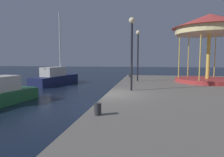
{
  "coord_description": "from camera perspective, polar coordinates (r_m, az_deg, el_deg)",
  "views": [
    {
      "loc": [
        2.0,
        -10.47,
        2.64
      ],
      "look_at": [
        -0.53,
        5.0,
        1.13
      ],
      "focal_mm": 32.02,
      "sensor_mm": 36.0,
      "label": 1
    }
  ],
  "objects": [
    {
      "name": "ground_plane",
      "position": [
        10.98,
        -1.52,
        -8.4
      ],
      "size": [
        120.0,
        120.0,
        0.0
      ],
      "primitive_type": "plane",
      "color": "black"
    },
    {
      "name": "sailboat_navy",
      "position": [
        22.06,
        -15.96,
        0.24
      ],
      "size": [
        2.92,
        6.65,
        7.72
      ],
      "color": "#19214C",
      "rests_on": "ground"
    },
    {
      "name": "carousel",
      "position": [
        17.86,
        26.07,
        12.03
      ],
      "size": [
        5.76,
        5.76,
        5.4
      ],
      "color": "#B23333",
      "rests_on": "quay_dock"
    },
    {
      "name": "lamp_post_near_edge",
      "position": [
        11.83,
        5.67,
        10.67
      ],
      "size": [
        0.36,
        0.36,
        4.25
      ],
      "color": "black",
      "rests_on": "quay_dock"
    },
    {
      "name": "lamp_post_mid_promenade",
      "position": [
        16.94,
        7.41,
        9.03
      ],
      "size": [
        0.36,
        0.36,
        4.23
      ],
      "color": "black",
      "rests_on": "quay_dock"
    },
    {
      "name": "bollard_center",
      "position": [
        6.68,
        -4.1,
        -8.71
      ],
      "size": [
        0.24,
        0.24,
        0.4
      ],
      "primitive_type": "cylinder",
      "color": "#2D2D33",
      "rests_on": "quay_dock"
    },
    {
      "name": "bollard_north",
      "position": [
        20.74,
        5.13,
        0.94
      ],
      "size": [
        0.24,
        0.24,
        0.4
      ],
      "primitive_type": "cylinder",
      "color": "#2D2D33",
      "rests_on": "quay_dock"
    }
  ]
}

